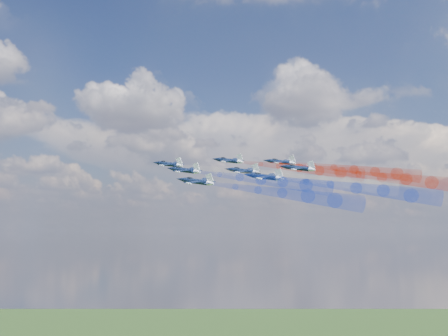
% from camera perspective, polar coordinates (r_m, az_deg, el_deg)
% --- Properties ---
extents(jet_lead, '(12.38, 10.71, 6.12)m').
position_cam_1_polar(jet_lead, '(153.38, -5.64, 0.39)').
color(jet_lead, black).
extents(trail_lead, '(33.63, 10.66, 9.38)m').
position_cam_1_polar(trail_lead, '(141.09, 1.14, -0.42)').
color(trail_lead, white).
extents(jet_inner_left, '(12.38, 10.71, 6.12)m').
position_cam_1_polar(jet_inner_left, '(137.60, -4.02, -0.23)').
color(jet_inner_left, black).
extents(trail_inner_left, '(33.63, 10.66, 9.38)m').
position_cam_1_polar(trail_inner_left, '(125.98, 3.75, -1.20)').
color(trail_inner_left, blue).
extents(jet_inner_right, '(12.38, 10.71, 6.12)m').
position_cam_1_polar(jet_inner_right, '(154.36, 0.48, 0.76)').
color(jet_inner_right, black).
extents(trail_inner_right, '(33.63, 10.66, 9.38)m').
position_cam_1_polar(trail_inner_right, '(144.04, 7.65, -0.01)').
color(trail_inner_right, red).
extents(jet_outer_left, '(12.38, 10.71, 6.12)m').
position_cam_1_polar(jet_outer_left, '(124.60, -2.83, -1.37)').
color(jet_outer_left, black).
extents(trail_outer_left, '(33.63, 10.66, 9.38)m').
position_cam_1_polar(trail_outer_left, '(113.56, 5.94, -2.56)').
color(trail_outer_left, blue).
extents(jet_center_third, '(12.38, 10.71, 6.12)m').
position_cam_1_polar(jet_center_third, '(139.18, 1.96, -0.30)').
color(jet_center_third, black).
extents(trail_center_third, '(33.63, 10.66, 9.38)m').
position_cam_1_polar(trail_center_third, '(129.54, 10.07, -1.24)').
color(trail_center_third, white).
extents(jet_outer_right, '(12.38, 10.71, 6.12)m').
position_cam_1_polar(jet_outer_right, '(157.37, 5.77, 0.62)').
color(jet_outer_right, black).
extents(trail_outer_right, '(33.63, 10.66, 9.38)m').
position_cam_1_polar(trail_outer_right, '(148.85, 13.08, -0.15)').
color(trail_outer_right, red).
extents(jet_rear_left, '(12.38, 10.71, 6.12)m').
position_cam_1_polar(jet_rear_left, '(126.59, 4.16, -0.89)').
color(jet_rear_left, black).
extents(trail_rear_left, '(33.63, 10.66, 9.38)m').
position_cam_1_polar(trail_rear_left, '(117.88, 13.28, -1.97)').
color(trail_rear_left, blue).
extents(jet_rear_right, '(12.38, 10.71, 6.12)m').
position_cam_1_polar(jet_rear_right, '(142.67, 7.55, -0.01)').
color(jet_rear_right, black).
extents(trail_rear_right, '(33.63, 10.66, 9.38)m').
position_cam_1_polar(trail_rear_right, '(134.94, 15.75, -0.89)').
color(trail_rear_right, red).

